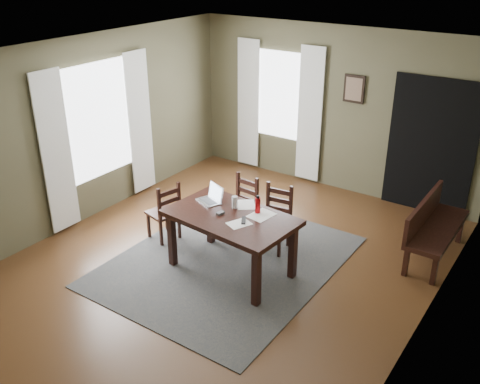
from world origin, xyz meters
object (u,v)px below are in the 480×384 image
Objects in this scene: dining_table at (231,222)px; laptop at (212,197)px; bench at (432,224)px; chair_end at (165,212)px; chair_back_right at (275,219)px; water_bottle at (258,205)px; chair_back_left at (241,208)px.

dining_table is 4.37× the size of laptop.
bench is (1.98, 1.78, -0.21)m from dining_table.
chair_end is at bearing 117.11° from bench.
chair_back_right is at bearing 67.84° from laptop.
chair_end is 0.97× the size of chair_back_right.
water_bottle is (0.08, -0.57, 0.47)m from chair_back_right.
dining_table is 7.11× the size of water_bottle.
chair_end is 3.60m from bench.
dining_table is 0.87m from chair_back_right.
chair_back_left reaches higher than chair_back_right.
laptop is (-2.41, -1.59, 0.37)m from bench.
water_bottle is at bearing 51.25° from dining_table.
water_bottle reaches higher than chair_back_left.
chair_end reaches higher than bench.
chair_back_right is 0.95m from laptop.
laptop is (-0.59, -0.62, 0.41)m from chair_back_right.
chair_end is 3.73× the size of water_bottle.
water_bottle is (0.63, -0.57, 0.47)m from chair_back_left.
chair_end is 2.30× the size of laptop.
water_bottle is at bearing 131.38° from bench.
bench is at bearing 21.05° from chair_back_right.
chair_back_right reaches higher than dining_table.
chair_end is at bearing -155.16° from laptop.
dining_table is 0.50m from laptop.
bench is (3.20, 1.64, 0.06)m from chair_end.
water_bottle reaches higher than laptop.
bench is 2.36m from water_bottle.
dining_table is at bearing -107.74° from chair_back_right.
chair_back_left reaches higher than dining_table.
dining_table is 1.14× the size of bench.
bench is 6.24× the size of water_bottle.
dining_table is at bearing -2.29° from laptop.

